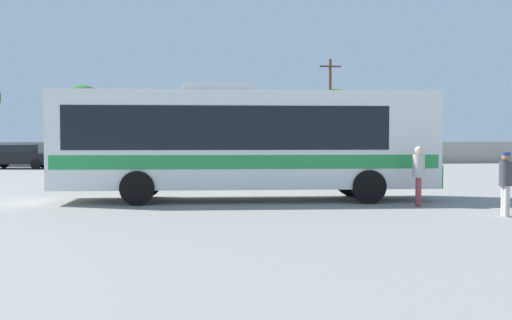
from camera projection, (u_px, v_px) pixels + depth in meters
ground_plane at (228, 179)px, 29.53m from camera, size 300.00×300.00×0.00m
perimeter_wall at (208, 153)px, 44.23m from camera, size 80.00×0.30×1.67m
coach_bus_white_green at (241, 139)px, 19.43m from camera, size 12.25×3.44×3.72m
attendant_by_bus_door at (419, 172)px, 17.79m from camera, size 0.46×0.46×1.77m
passenger_waiting_on_apron at (506, 180)px, 15.52m from camera, size 0.36×0.36×1.66m
parked_car_leftmost_black at (19, 156)px, 38.89m from camera, size 4.32×2.26×1.55m
parked_car_second_dark_blue at (112, 156)px, 40.40m from camera, size 4.13×2.13×1.42m
parked_car_third_grey at (194, 156)px, 41.20m from camera, size 4.15×2.08×1.46m
utility_pole_far at (330, 108)px, 49.44m from camera, size 1.80×0.24×8.42m
roadside_tree_midleft at (83, 103)px, 48.34m from camera, size 3.25×3.25×6.20m
roadside_tree_midright at (228, 120)px, 46.46m from camera, size 3.29×3.29×4.76m
roadside_tree_right at (334, 108)px, 50.17m from camera, size 3.85×3.85×6.10m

